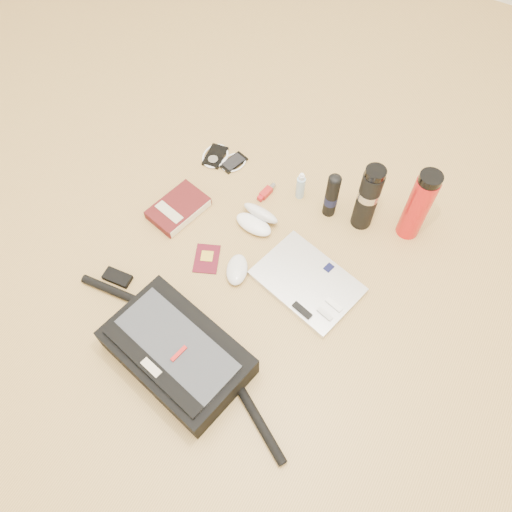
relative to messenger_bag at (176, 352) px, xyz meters
name	(u,v)px	position (x,y,z in m)	size (l,w,h in m)	color
ground	(242,289)	(0.05, 0.30, -0.05)	(4.00, 4.00, 0.00)	tan
messenger_bag	(176,352)	(0.00, 0.00, 0.00)	(0.85, 0.34, 0.12)	black
laptop	(307,282)	(0.23, 0.42, -0.04)	(0.38, 0.31, 0.03)	silver
book	(178,208)	(-0.31, 0.46, -0.04)	(0.18, 0.23, 0.04)	#480F11
passport	(207,259)	(-0.11, 0.34, -0.05)	(0.12, 0.14, 0.01)	#4F0B19
mouse	(237,270)	(0.00, 0.35, -0.04)	(0.11, 0.14, 0.04)	silver
sunglasses_case	(257,219)	(-0.03, 0.55, -0.03)	(0.15, 0.13, 0.08)	white
ipod	(215,156)	(-0.33, 0.75, -0.05)	(0.11, 0.12, 0.01)	black
phone	(234,162)	(-0.25, 0.76, -0.05)	(0.10, 0.12, 0.01)	black
inhaler	(267,192)	(-0.07, 0.69, -0.04)	(0.03, 0.09, 0.02)	maroon
spray_bottle	(301,187)	(0.04, 0.74, 0.00)	(0.04, 0.04, 0.12)	#9BC0D7
aerosol_can	(332,195)	(0.17, 0.72, 0.04)	(0.06, 0.06, 0.20)	black
thermos_black	(368,198)	(0.28, 0.74, 0.09)	(0.08, 0.08, 0.28)	black
thermos_red	(418,206)	(0.44, 0.79, 0.09)	(0.10, 0.10, 0.30)	red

